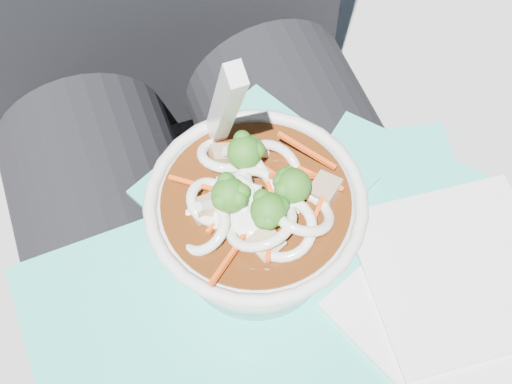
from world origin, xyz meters
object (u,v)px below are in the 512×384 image
object	(u,v)px
lap	(255,311)
udon_bowl	(256,221)
stone_ledge	(216,298)
plastic_bag	(294,300)
person_body	(219,211)

from	to	relation	value
lap	udon_bowl	bearing A→B (deg)	64.03
udon_bowl	lap	bearing A→B (deg)	-115.97
stone_ledge	lap	size ratio (longest dim) A/B	2.08
stone_ledge	lap	xyz separation A→B (m)	(0.00, -0.15, 0.32)
stone_ledge	udon_bowl	xyz separation A→B (m)	(0.00, -0.14, 0.47)
plastic_bag	udon_bowl	distance (m)	0.07
person_body	lap	bearing A→B (deg)	-90.00
person_body	plastic_bag	world-z (taller)	person_body
stone_ledge	plastic_bag	size ratio (longest dim) A/B	2.68
stone_ledge	person_body	size ratio (longest dim) A/B	0.97
udon_bowl	person_body	bearing A→B (deg)	91.79
plastic_bag	lap	bearing A→B (deg)	116.39
stone_ledge	person_body	xyz separation A→B (m)	(0.00, -0.06, 0.34)
stone_ledge	udon_bowl	size ratio (longest dim) A/B	5.09
lap	udon_bowl	xyz separation A→B (m)	(0.00, 0.01, 0.15)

